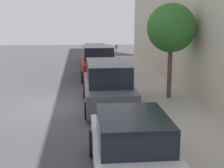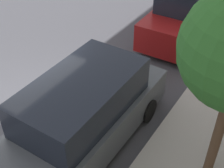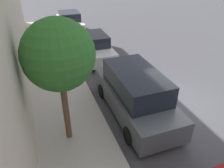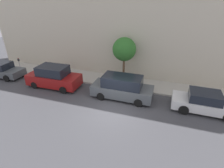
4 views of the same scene
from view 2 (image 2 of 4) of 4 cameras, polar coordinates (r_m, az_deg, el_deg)
The scene contains 3 objects.
ground_plane at distance 9.08m, azimuth -15.21°, elevation -3.97°, with size 60.00×60.00×0.00m, color #424247.
parked_minivan_third at distance 7.21m, azimuth -5.21°, elevation -5.53°, with size 2.02×4.91×1.90m.
parked_suv_fourth at distance 12.07m, azimuth 13.79°, elevation 12.69°, with size 2.08×4.85×1.98m.
Camera 2 is at (5.52, -4.18, 5.86)m, focal length 50.00 mm.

